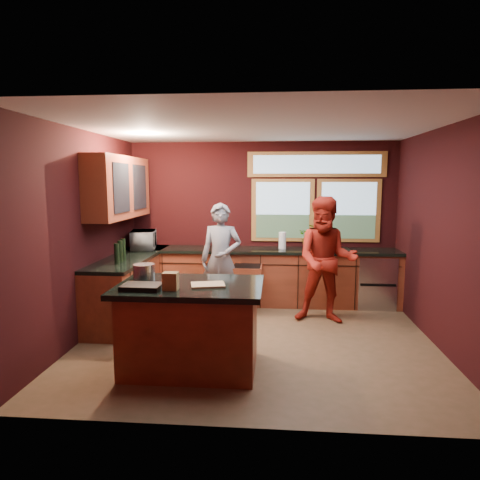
# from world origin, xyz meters

# --- Properties ---
(floor) EXTENTS (4.50, 4.50, 0.00)m
(floor) POSITION_xyz_m (0.00, 0.00, 0.00)
(floor) COLOR brown
(floor) RESTS_ON ground
(room_shell) EXTENTS (4.52, 4.02, 2.71)m
(room_shell) POSITION_xyz_m (-0.60, 0.32, 1.80)
(room_shell) COLOR black
(room_shell) RESTS_ON ground
(back_counter) EXTENTS (4.50, 0.64, 0.93)m
(back_counter) POSITION_xyz_m (0.20, 1.70, 0.46)
(back_counter) COLOR #5D2716
(back_counter) RESTS_ON floor
(left_counter) EXTENTS (0.64, 2.30, 0.93)m
(left_counter) POSITION_xyz_m (-1.95, 0.85, 0.47)
(left_counter) COLOR #5D2716
(left_counter) RESTS_ON floor
(island) EXTENTS (1.55, 1.05, 0.95)m
(island) POSITION_xyz_m (-0.68, -0.89, 0.48)
(island) COLOR #5D2716
(island) RESTS_ON floor
(person_grey) EXTENTS (0.67, 0.47, 1.72)m
(person_grey) POSITION_xyz_m (-0.59, 1.02, 0.86)
(person_grey) COLOR slate
(person_grey) RESTS_ON floor
(person_red) EXTENTS (0.97, 0.80, 1.83)m
(person_red) POSITION_xyz_m (0.97, 0.81, 0.91)
(person_red) COLOR maroon
(person_red) RESTS_ON floor
(microwave) EXTENTS (0.49, 0.63, 0.31)m
(microwave) POSITION_xyz_m (-1.92, 1.47, 1.09)
(microwave) COLOR #999999
(microwave) RESTS_ON left_counter
(potted_plant) EXTENTS (0.37, 0.32, 0.41)m
(potted_plant) POSITION_xyz_m (0.81, 1.75, 1.14)
(potted_plant) COLOR #999999
(potted_plant) RESTS_ON back_counter
(paper_towel) EXTENTS (0.12, 0.12, 0.28)m
(paper_towel) POSITION_xyz_m (0.35, 1.70, 1.07)
(paper_towel) COLOR white
(paper_towel) RESTS_ON back_counter
(cutting_board) EXTENTS (0.40, 0.32, 0.02)m
(cutting_board) POSITION_xyz_m (-0.48, -0.94, 0.95)
(cutting_board) COLOR tan
(cutting_board) RESTS_ON island
(stock_pot) EXTENTS (0.24, 0.24, 0.18)m
(stock_pot) POSITION_xyz_m (-1.23, -0.74, 1.03)
(stock_pot) COLOR #ADADB2
(stock_pot) RESTS_ON island
(paper_bag) EXTENTS (0.15, 0.12, 0.18)m
(paper_bag) POSITION_xyz_m (-0.83, -1.14, 1.03)
(paper_bag) COLOR brown
(paper_bag) RESTS_ON island
(black_tray) EXTENTS (0.41, 0.29, 0.05)m
(black_tray) POSITION_xyz_m (-1.13, -1.14, 0.97)
(black_tray) COLOR black
(black_tray) RESTS_ON island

